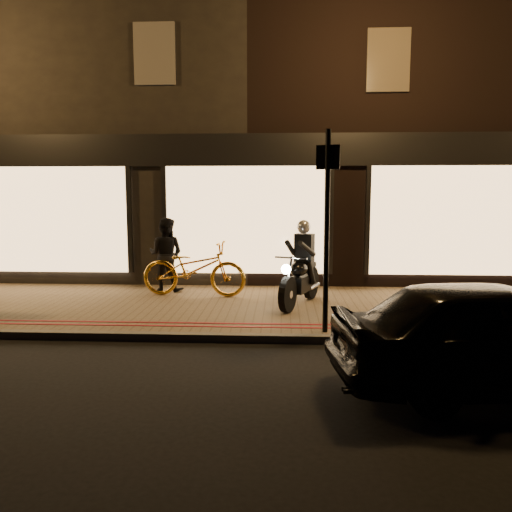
{
  "coord_description": "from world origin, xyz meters",
  "views": [
    {
      "loc": [
        0.77,
        -7.13,
        2.19
      ],
      "look_at": [
        0.32,
        1.6,
        1.1
      ],
      "focal_mm": 35.0,
      "sensor_mm": 36.0,
      "label": 1
    }
  ],
  "objects": [
    {
      "name": "bicycle_gold",
      "position": [
        -1.01,
        2.82,
        0.68
      ],
      "size": [
        2.19,
        0.93,
        1.12
      ],
      "primitive_type": "imported",
      "rotation": [
        0.0,
        0.0,
        1.48
      ],
      "color": "gold",
      "rests_on": "sidewalk"
    },
    {
      "name": "sidewalk",
      "position": [
        0.0,
        2.0,
        0.06
      ],
      "size": [
        50.0,
        4.0,
        0.12
      ],
      "primitive_type": "cube",
      "color": "brown",
      "rests_on": "ground"
    },
    {
      "name": "person_dark",
      "position": [
        -1.7,
        3.33,
        0.9
      ],
      "size": [
        0.85,
        0.72,
        1.57
      ],
      "primitive_type": "imported",
      "rotation": [
        0.0,
        0.0,
        2.97
      ],
      "color": "black",
      "rests_on": "sidewalk"
    },
    {
      "name": "motorcycle",
      "position": [
        1.14,
        2.11,
        0.73
      ],
      "size": [
        0.9,
        1.85,
        1.59
      ],
      "rotation": [
        0.0,
        0.0,
        -0.38
      ],
      "color": "black",
      "rests_on": "sidewalk"
    },
    {
      "name": "sign_post",
      "position": [
        1.43,
        0.25,
        1.8
      ],
      "size": [
        0.34,
        0.15,
        3.0
      ],
      "rotation": [
        0.0,
        0.0,
        -0.34
      ],
      "color": "black",
      "rests_on": "sidewalk"
    },
    {
      "name": "parked_car",
      "position": [
        3.2,
        -1.61,
        0.64
      ],
      "size": [
        3.9,
        1.98,
        1.27
      ],
      "primitive_type": "imported",
      "rotation": [
        0.0,
        0.0,
        1.7
      ],
      "color": "black",
      "rests_on": "ground"
    },
    {
      "name": "ground",
      "position": [
        0.0,
        0.0,
        0.0
      ],
      "size": [
        90.0,
        90.0,
        0.0
      ],
      "primitive_type": "plane",
      "color": "black",
      "rests_on": "ground"
    },
    {
      "name": "red_kerb_lines",
      "position": [
        0.0,
        0.55,
        0.12
      ],
      "size": [
        50.0,
        0.26,
        0.01
      ],
      "color": "maroon",
      "rests_on": "sidewalk"
    },
    {
      "name": "kerb_stone",
      "position": [
        0.0,
        0.05,
        0.06
      ],
      "size": [
        50.0,
        0.14,
        0.12
      ],
      "primitive_type": "cube",
      "color": "#59544C",
      "rests_on": "ground"
    },
    {
      "name": "building_row",
      "position": [
        -0.0,
        8.99,
        4.25
      ],
      "size": [
        48.0,
        10.11,
        8.5
      ],
      "color": "black",
      "rests_on": "ground"
    }
  ]
}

